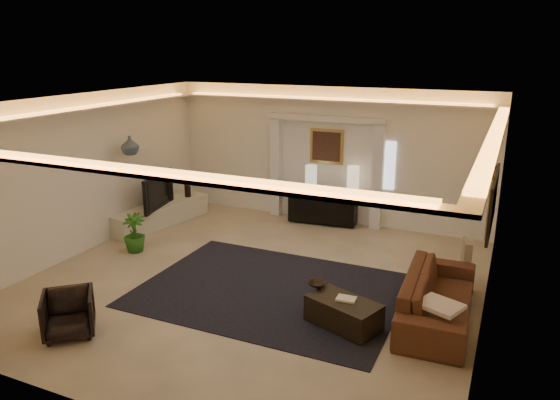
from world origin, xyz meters
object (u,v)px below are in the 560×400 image
at_px(sofa, 438,297).
at_px(armchair, 68,314).
at_px(console, 323,205).
at_px(coffee_table, 343,313).

relative_size(sofa, armchair, 3.49).
distance_m(console, sofa, 4.39).
bearing_deg(console, sofa, -53.79).
bearing_deg(sofa, console, 38.94).
height_order(sofa, armchair, sofa).
bearing_deg(sofa, coffee_table, 120.53).
bearing_deg(sofa, armchair, 116.70).
bearing_deg(coffee_table, console, 133.65).
bearing_deg(armchair, console, 33.59).
bearing_deg(coffee_table, armchair, -132.26).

